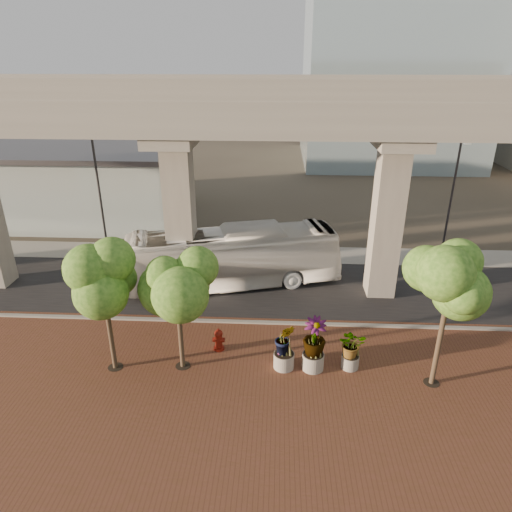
{
  "coord_description": "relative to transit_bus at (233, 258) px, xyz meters",
  "views": [
    {
      "loc": [
        -0.23,
        -23.18,
        13.41
      ],
      "look_at": [
        -1.47,
        0.5,
        2.94
      ],
      "focal_mm": 32.0,
      "sensor_mm": 36.0,
      "label": 1
    }
  ],
  "objects": [
    {
      "name": "streetlamp_west",
      "position": [
        -9.44,
        3.67,
        3.48
      ],
      "size": [
        0.45,
        1.33,
        9.15
      ],
      "color": "#2A2A2E",
      "rests_on": "ground"
    },
    {
      "name": "planter_front",
      "position": [
        6.27,
        -8.21,
        -0.59
      ],
      "size": [
        1.8,
        1.8,
        1.98
      ],
      "color": "gray",
      "rests_on": "ground"
    },
    {
      "name": "street_tree_near_west",
      "position": [
        -1.52,
        -8.53,
        2.49
      ],
      "size": [
        3.77,
        3.77,
        6.02
      ],
      "color": "#4C3F2B",
      "rests_on": "ground"
    },
    {
      "name": "planter_right",
      "position": [
        4.54,
        -8.38,
        -0.2
      ],
      "size": [
        2.47,
        2.47,
        2.64
      ],
      "color": "#A09D90",
      "rests_on": "ground"
    },
    {
      "name": "transit_viaduct",
      "position": [
        3.04,
        -0.62,
        5.43
      ],
      "size": [
        72.0,
        5.6,
        12.4
      ],
      "color": "gray",
      "rests_on": "ground"
    },
    {
      "name": "curb_strip",
      "position": [
        3.04,
        -4.62,
        -1.78
      ],
      "size": [
        70.0,
        0.25,
        0.16
      ],
      "primitive_type": "cube",
      "color": "gray",
      "rests_on": "ground"
    },
    {
      "name": "fire_hydrant",
      "position": [
        0.0,
        -7.12,
        -1.23
      ],
      "size": [
        0.59,
        0.53,
        1.18
      ],
      "color": "#66130B",
      "rests_on": "ground"
    },
    {
      "name": "streetlamp_east",
      "position": [
        14.42,
        4.4,
        3.14
      ],
      "size": [
        0.42,
        1.24,
        8.56
      ],
      "color": "#2F2E34",
      "rests_on": "ground"
    },
    {
      "name": "planter_left",
      "position": [
        3.2,
        -8.36,
        -0.37
      ],
      "size": [
        2.14,
        2.14,
        2.35
      ],
      "color": "gray",
      "rests_on": "ground"
    },
    {
      "name": "street_tree_near_east",
      "position": [
        9.76,
        -9.15,
        3.15
      ],
      "size": [
        3.59,
        3.59,
        6.61
      ],
      "color": "#4C3F2B",
      "rests_on": "ground"
    },
    {
      "name": "brick_plaza",
      "position": [
        3.04,
        -10.62,
        -1.83
      ],
      "size": [
        70.0,
        13.0,
        0.06
      ],
      "primitive_type": "cube",
      "color": "brown",
      "rests_on": "ground"
    },
    {
      "name": "ground",
      "position": [
        3.04,
        -2.62,
        -1.86
      ],
      "size": [
        160.0,
        160.0,
        0.0
      ],
      "primitive_type": "plane",
      "color": "#342E26",
      "rests_on": "ground"
    },
    {
      "name": "street_tree_far_west",
      "position": [
        -4.65,
        -8.79,
        2.77
      ],
      "size": [
        3.58,
        3.58,
        6.22
      ],
      "color": "#4C3F2B",
      "rests_on": "ground"
    },
    {
      "name": "far_sidewalk",
      "position": [
        3.04,
        4.88,
        -1.83
      ],
      "size": [
        90.0,
        3.0,
        0.06
      ],
      "primitive_type": "cube",
      "color": "gray",
      "rests_on": "ground"
    },
    {
      "name": "station_pavilion",
      "position": [
        -16.96,
        13.38,
        1.36
      ],
      "size": [
        23.0,
        13.0,
        6.3
      ],
      "color": "silver",
      "rests_on": "ground"
    },
    {
      "name": "asphalt_road",
      "position": [
        3.04,
        -0.62,
        -1.84
      ],
      "size": [
        90.0,
        8.0,
        0.04
      ],
      "primitive_type": "cube",
      "color": "black",
      "rests_on": "ground"
    },
    {
      "name": "transit_bus",
      "position": [
        0.0,
        0.0,
        0.0
      ],
      "size": [
        13.67,
        6.3,
        3.71
      ],
      "primitive_type": "imported",
      "rotation": [
        0.0,
        0.0,
        1.82
      ],
      "color": "silver",
      "rests_on": "ground"
    }
  ]
}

